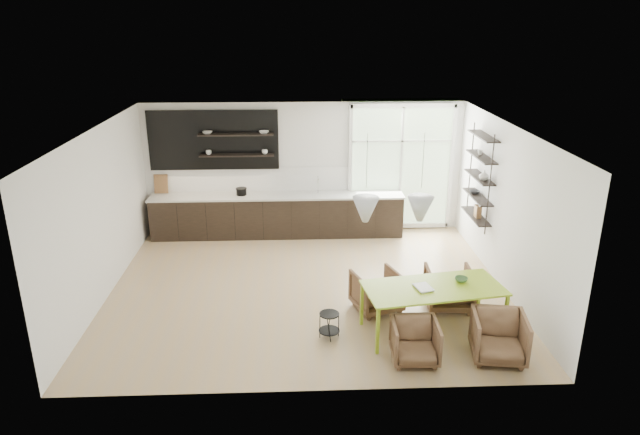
{
  "coord_description": "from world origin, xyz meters",
  "views": [
    {
      "loc": [
        -0.17,
        -9.27,
        4.65
      ],
      "look_at": [
        0.25,
        0.6,
        1.13
      ],
      "focal_mm": 32.0,
      "sensor_mm": 36.0,
      "label": 1
    }
  ],
  "objects_px": {
    "armchair_front_left": "(415,341)",
    "armchair_front_right": "(499,337)",
    "armchair_back_left": "(377,291)",
    "armchair_back_right": "(449,288)",
    "wire_stool": "(329,322)",
    "dining_table": "(433,290)"
  },
  "relations": [
    {
      "from": "armchair_front_left",
      "to": "armchair_front_right",
      "type": "distance_m",
      "value": 1.2
    },
    {
      "from": "armchair_back_left",
      "to": "armchair_back_right",
      "type": "bearing_deg",
      "value": 162.48
    },
    {
      "from": "armchair_front_left",
      "to": "armchair_front_right",
      "type": "bearing_deg",
      "value": 1.83
    },
    {
      "from": "armchair_front_right",
      "to": "wire_stool",
      "type": "relative_size",
      "value": 1.85
    },
    {
      "from": "dining_table",
      "to": "armchair_front_left",
      "type": "bearing_deg",
      "value": -127.53
    },
    {
      "from": "armchair_front_right",
      "to": "dining_table",
      "type": "bearing_deg",
      "value": 144.76
    },
    {
      "from": "armchair_back_right",
      "to": "armchair_front_left",
      "type": "xyz_separation_m",
      "value": [
        -0.88,
        -1.54,
        -0.04
      ]
    },
    {
      "from": "armchair_front_right",
      "to": "armchair_front_left",
      "type": "bearing_deg",
      "value": -170.68
    },
    {
      "from": "wire_stool",
      "to": "dining_table",
      "type": "bearing_deg",
      "value": 3.78
    },
    {
      "from": "armchair_back_left",
      "to": "armchair_front_left",
      "type": "distance_m",
      "value": 1.55
    },
    {
      "from": "dining_table",
      "to": "armchair_back_right",
      "type": "distance_m",
      "value": 0.97
    },
    {
      "from": "armchair_back_right",
      "to": "armchair_front_left",
      "type": "distance_m",
      "value": 1.78
    },
    {
      "from": "armchair_back_left",
      "to": "armchair_back_right",
      "type": "distance_m",
      "value": 1.21
    },
    {
      "from": "armchair_front_left",
      "to": "armchair_front_right",
      "type": "xyz_separation_m",
      "value": [
        1.2,
        -0.0,
        0.04
      ]
    },
    {
      "from": "armchair_back_right",
      "to": "armchair_front_right",
      "type": "bearing_deg",
      "value": 104.52
    },
    {
      "from": "armchair_back_right",
      "to": "armchair_front_left",
      "type": "bearing_deg",
      "value": 63.21
    },
    {
      "from": "armchair_back_left",
      "to": "armchair_front_left",
      "type": "height_order",
      "value": "armchair_back_left"
    },
    {
      "from": "armchair_back_left",
      "to": "wire_stool",
      "type": "height_order",
      "value": "armchair_back_left"
    },
    {
      "from": "dining_table",
      "to": "wire_stool",
      "type": "distance_m",
      "value": 1.65
    },
    {
      "from": "wire_stool",
      "to": "armchair_back_left",
      "type": "bearing_deg",
      "value": 45.56
    },
    {
      "from": "dining_table",
      "to": "armchair_front_right",
      "type": "xyz_separation_m",
      "value": [
        0.78,
        -0.77,
        -0.37
      ]
    },
    {
      "from": "dining_table",
      "to": "armchair_back_left",
      "type": "height_order",
      "value": "dining_table"
    }
  ]
}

